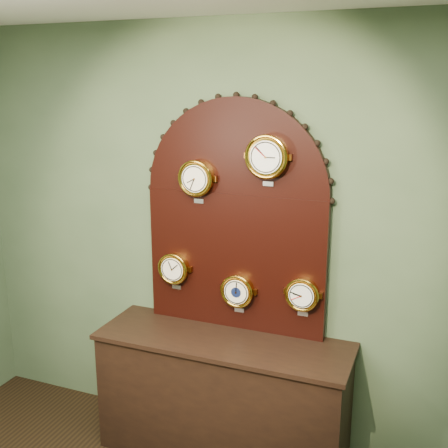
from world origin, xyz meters
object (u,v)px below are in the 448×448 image
at_px(shop_counter, 223,399).
at_px(tide_clock, 302,294).
at_px(roman_clock, 196,178).
at_px(hygrometer, 174,268).
at_px(arabic_clock, 267,157).
at_px(display_board, 236,210).
at_px(barometer, 238,291).

relative_size(shop_counter, tide_clock, 6.05).
xyz_separation_m(shop_counter, roman_clock, (-0.24, 0.15, 1.42)).
bearing_deg(shop_counter, hygrometer, 159.64).
xyz_separation_m(arabic_clock, tide_clock, (0.24, 0.00, -0.84)).
height_order(shop_counter, tide_clock, tide_clock).
bearing_deg(shop_counter, display_board, 90.00).
height_order(display_board, hygrometer, display_board).
height_order(display_board, arabic_clock, display_board).
bearing_deg(hygrometer, tide_clock, 0.00).
distance_m(shop_counter, roman_clock, 1.45).
bearing_deg(barometer, shop_counter, -105.38).
relative_size(hygrometer, tide_clock, 1.01).
bearing_deg(tide_clock, roman_clock, -179.96).
relative_size(roman_clock, tide_clock, 1.08).
relative_size(display_board, barometer, 5.64).
xyz_separation_m(display_board, barometer, (0.04, -0.07, -0.52)).
height_order(roman_clock, arabic_clock, arabic_clock).
bearing_deg(display_board, shop_counter, -90.00).
relative_size(barometer, tide_clock, 1.03).
xyz_separation_m(shop_counter, barometer, (0.04, 0.15, 0.71)).
relative_size(shop_counter, arabic_clock, 5.06).
distance_m(display_board, hygrometer, 0.60).
bearing_deg(barometer, tide_clock, 0.04).
distance_m(shop_counter, hygrometer, 0.92).
bearing_deg(tide_clock, display_board, 171.92).
height_order(shop_counter, arabic_clock, arabic_clock).
bearing_deg(barometer, arabic_clock, -0.31).
bearing_deg(display_board, barometer, -57.63).
height_order(arabic_clock, barometer, arabic_clock).
xyz_separation_m(roman_clock, hygrometer, (-0.17, 0.00, -0.62)).
bearing_deg(barometer, hygrometer, 179.97).
distance_m(roman_clock, barometer, 0.77).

